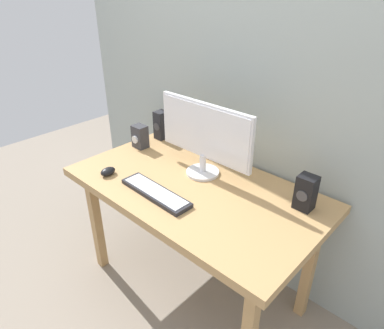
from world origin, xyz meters
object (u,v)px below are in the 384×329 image
keyboard_primary (156,193)px  desk (194,197)px  speaker_right (306,193)px  monitor (204,135)px  speaker_left (161,125)px  audio_controller (140,137)px  mouse (108,171)px

keyboard_primary → desk: bearing=67.5°
desk → speaker_right: bearing=21.9°
monitor → speaker_right: (0.57, 0.07, -0.14)m
speaker_left → speaker_right: bearing=-4.6°
monitor → audio_controller: bearing=-177.0°
desk → speaker_left: size_ratio=7.15×
speaker_right → speaker_left: (-1.10, 0.09, 0.01)m
keyboard_primary → mouse: size_ratio=4.82×
speaker_left → audio_controller: bearing=-88.4°
keyboard_primary → speaker_right: size_ratio=2.49×
monitor → audio_controller: size_ratio=4.12×
audio_controller → speaker_right: bearing=5.3°
desk → keyboard_primary: bearing=-112.5°
monitor → speaker_right: monitor is taller
monitor → keyboard_primary: (-0.03, -0.33, -0.22)m
speaker_right → monitor: bearing=-172.6°
desk → mouse: mouse is taller
speaker_left → desk: bearing=-27.2°
speaker_left → audio_controller: 0.19m
monitor → keyboard_primary: size_ratio=1.40×
keyboard_primary → speaker_left: bearing=135.0°
monitor → speaker_left: bearing=162.9°
mouse → speaker_left: 0.57m
monitor → speaker_left: monitor is taller
mouse → audio_controller: audio_controller is taller
desk → audio_controller: size_ratio=9.29×
monitor → keyboard_primary: bearing=-95.5°
monitor → mouse: size_ratio=6.77×
monitor → speaker_right: size_ratio=3.50×
desk → mouse: size_ratio=15.24×
monitor → mouse: bearing=-134.6°
speaker_right → speaker_left: bearing=175.4°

